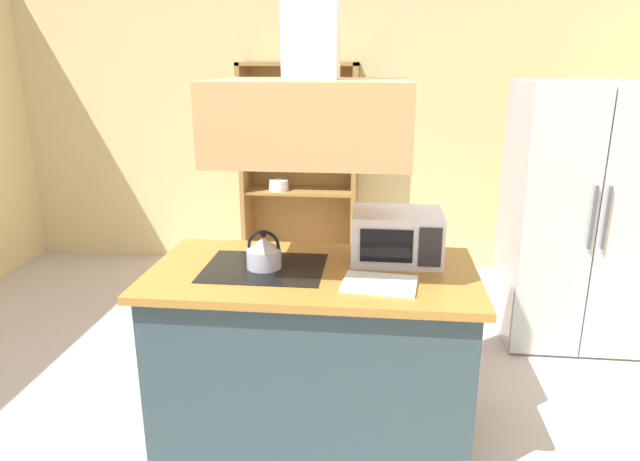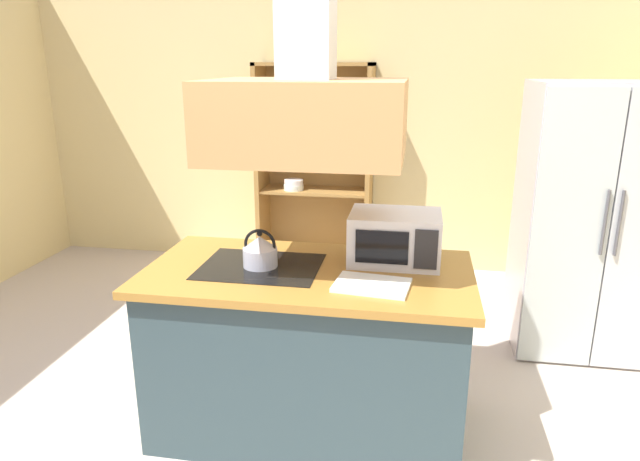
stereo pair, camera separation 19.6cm
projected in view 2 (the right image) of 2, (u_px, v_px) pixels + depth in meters
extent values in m
cube|color=#DFC884|center=(346.00, 123.00, 5.22)|extent=(6.00, 0.12, 2.70)
cube|color=#2C3E43|center=(309.00, 354.00, 2.95)|extent=(1.55, 0.79, 0.86)
cube|color=#9E6D2B|center=(308.00, 273.00, 2.82)|extent=(1.63, 0.87, 0.04)
cube|color=black|center=(261.00, 266.00, 2.86)|extent=(0.60, 0.48, 0.00)
cube|color=#BB844C|center=(307.00, 120.00, 2.61)|extent=(0.90, 0.70, 0.36)
cube|color=#BCB1BA|center=(591.00, 219.00, 3.74)|extent=(0.90, 0.72, 1.78)
cube|color=#B5BFBC|center=(569.00, 234.00, 3.43)|extent=(0.44, 0.03, 1.74)
cylinder|color=#4C4C51|center=(605.00, 223.00, 3.34)|extent=(0.02, 0.02, 0.40)
cylinder|color=#4C4C51|center=(619.00, 223.00, 3.33)|extent=(0.02, 0.02, 0.40)
cube|color=olive|center=(262.00, 169.00, 5.21)|extent=(0.04, 0.40, 1.89)
cube|color=olive|center=(369.00, 172.00, 5.05)|extent=(0.04, 0.40, 1.89)
cube|color=olive|center=(314.00, 64.00, 4.86)|extent=(1.04, 0.40, 0.03)
cube|color=olive|center=(315.00, 264.00, 5.39)|extent=(1.04, 0.40, 0.08)
cube|color=olive|center=(318.00, 167.00, 5.31)|extent=(1.04, 0.02, 1.89)
cube|color=olive|center=(315.00, 191.00, 5.18)|extent=(0.96, 0.36, 0.02)
cube|color=olive|center=(315.00, 139.00, 5.05)|extent=(0.96, 0.36, 0.02)
cylinder|color=white|center=(294.00, 187.00, 5.16)|extent=(0.18, 0.18, 0.05)
cylinder|color=white|center=(294.00, 182.00, 5.14)|extent=(0.17, 0.17, 0.05)
cylinder|color=silver|center=(328.00, 132.00, 4.97)|extent=(0.01, 0.01, 0.12)
cone|color=silver|center=(328.00, 120.00, 4.94)|extent=(0.07, 0.07, 0.08)
cylinder|color=silver|center=(346.00, 132.00, 4.94)|extent=(0.01, 0.01, 0.12)
cone|color=silver|center=(346.00, 121.00, 4.91)|extent=(0.07, 0.07, 0.08)
cylinder|color=#AEB3C5|center=(260.00, 257.00, 2.84)|extent=(0.17, 0.17, 0.10)
cone|color=#B2B2B6|center=(260.00, 242.00, 2.82)|extent=(0.17, 0.17, 0.06)
sphere|color=black|center=(260.00, 234.00, 2.81)|extent=(0.03, 0.03, 0.03)
torus|color=black|center=(260.00, 245.00, 2.83)|extent=(0.16, 0.02, 0.16)
cube|color=white|center=(372.00, 285.00, 2.60)|extent=(0.37, 0.28, 0.02)
cube|color=silver|center=(395.00, 237.00, 2.90)|extent=(0.46, 0.34, 0.26)
cube|color=black|center=(382.00, 247.00, 2.74)|extent=(0.26, 0.01, 0.17)
cube|color=#262628|center=(426.00, 250.00, 2.71)|extent=(0.11, 0.01, 0.20)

